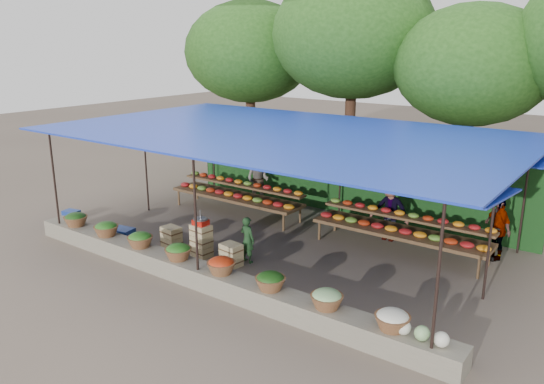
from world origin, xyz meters
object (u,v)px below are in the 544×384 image
Objects in this scene: crate_counter at (201,243)px; weighing_scale at (201,221)px; vendor_seated at (247,240)px; blue_crate_front at (71,215)px; blue_crate_back at (122,235)px.

weighing_scale reaches higher than crate_counter.
blue_crate_front is (-5.87, -0.58, -0.41)m from vendor_seated.
blue_crate_back is at bearing -168.61° from weighing_scale.
crate_counter is 2.30m from blue_crate_back.
blue_crate_back is at bearing -16.79° from blue_crate_front.
vendor_seated reaches higher than blue_crate_back.
weighing_scale is 0.33× the size of vendor_seated.
crate_counter is 4.79m from blue_crate_front.
weighing_scale is (0.03, 0.00, 0.54)m from crate_counter.
crate_counter reaches higher than blue_crate_back.
weighing_scale is 1.17m from vendor_seated.
blue_crate_back is (-2.28, -0.46, -0.69)m from weighing_scale.
blue_crate_front is at bearing -177.54° from weighing_scale.
blue_crate_front is 2.54m from blue_crate_back.
vendor_seated is (1.06, 0.37, -0.32)m from weighing_scale.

